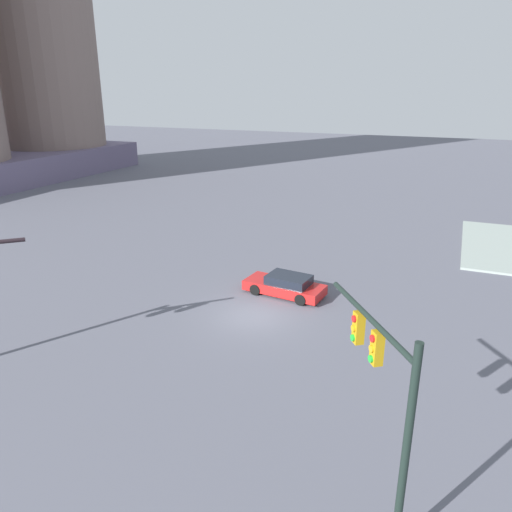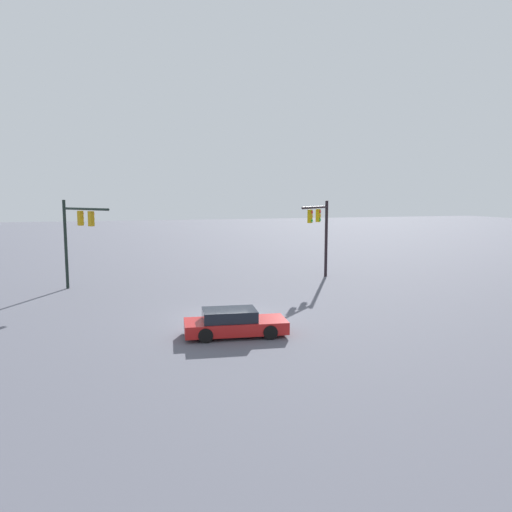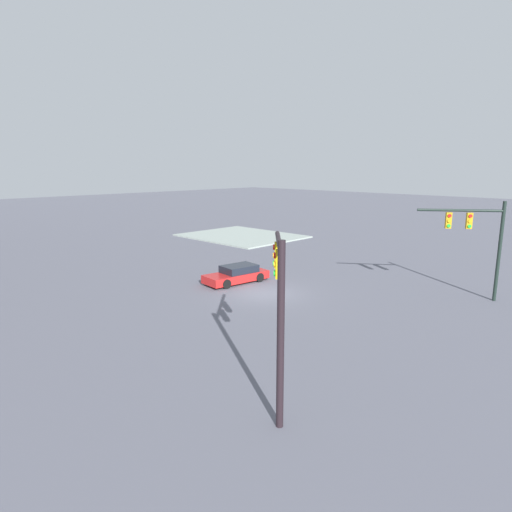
% 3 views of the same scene
% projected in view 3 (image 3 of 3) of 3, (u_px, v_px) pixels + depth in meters
% --- Properties ---
extents(ground_plane, '(206.15, 206.15, 0.00)m').
position_uv_depth(ground_plane, '(264.00, 293.00, 27.97)').
color(ground_plane, '#585966').
extents(sidewalk_corner, '(12.60, 10.34, 0.15)m').
position_uv_depth(sidewalk_corner, '(242.00, 236.00, 50.50)').
color(sidewalk_corner, '#94A199').
rests_on(sidewalk_corner, ground).
extents(traffic_signal_near_corner, '(3.25, 3.44, 5.88)m').
position_uv_depth(traffic_signal_near_corner, '(280.00, 292.00, 13.97)').
color(traffic_signal_near_corner, black).
rests_on(traffic_signal_near_corner, ground).
extents(traffic_signal_opposite_side, '(4.06, 2.98, 5.98)m').
position_uv_depth(traffic_signal_opposite_side, '(478.00, 233.00, 25.76)').
color(traffic_signal_opposite_side, black).
rests_on(traffic_signal_opposite_side, ground).
extents(sedan_car_approaching, '(2.37, 4.75, 1.21)m').
position_uv_depth(sedan_car_approaching, '(237.00, 274.00, 30.41)').
color(sedan_car_approaching, red).
rests_on(sedan_car_approaching, ground).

